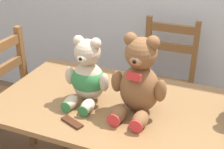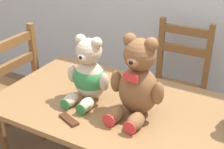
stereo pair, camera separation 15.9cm
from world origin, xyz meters
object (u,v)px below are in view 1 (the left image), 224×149
(wooden_chair_behind, at_px, (164,86))
(teddy_bear_right, at_px, (139,81))
(chocolate_bar, at_px, (72,122))
(teddy_bear_left, at_px, (88,76))

(wooden_chair_behind, height_order, teddy_bear_right, teddy_bear_right)
(chocolate_bar, bearing_deg, teddy_bear_right, 40.31)
(wooden_chair_behind, distance_m, teddy_bear_left, 0.93)
(teddy_bear_left, xyz_separation_m, teddy_bear_right, (0.29, -0.01, 0.03))
(teddy_bear_right, bearing_deg, chocolate_bar, 42.94)
(teddy_bear_left, distance_m, chocolate_bar, 0.27)
(chocolate_bar, bearing_deg, teddy_bear_left, 95.92)
(teddy_bear_left, height_order, chocolate_bar, teddy_bear_left)
(wooden_chair_behind, bearing_deg, teddy_bear_left, 72.69)
(teddy_bear_left, relative_size, chocolate_bar, 2.88)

